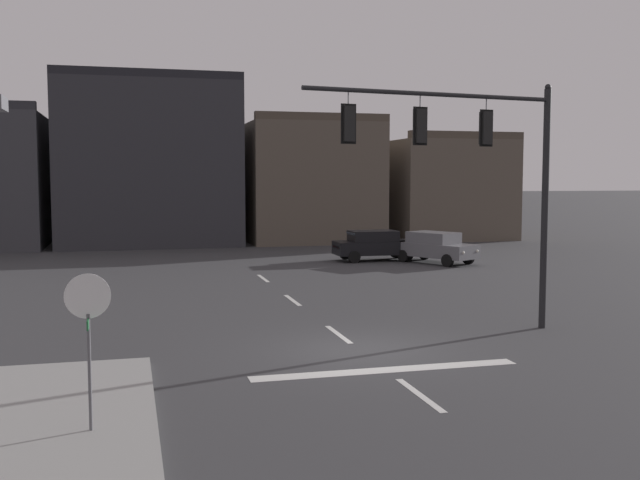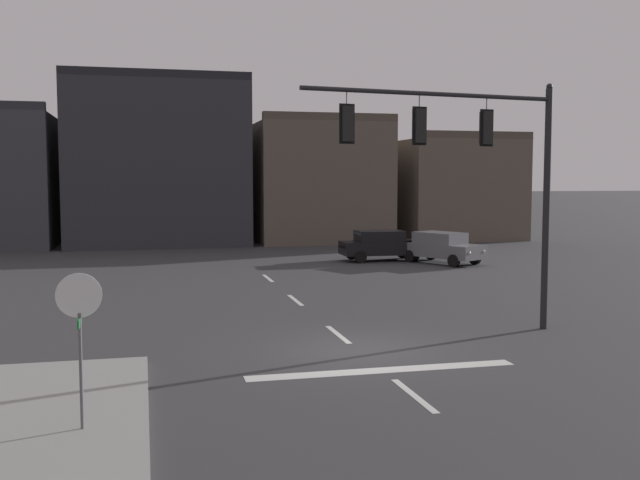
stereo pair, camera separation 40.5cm
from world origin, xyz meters
name	(u,v)px [view 2 (the right image)]	position (x,y,z in m)	size (l,w,h in m)	color
ground_plane	(358,351)	(0.00, 0.00, 0.00)	(400.00, 400.00, 0.00)	#353538
sidewalk_near_corner	(6,421)	(-7.77, -4.00, 0.07)	(5.00, 8.00, 0.15)	gray
stop_bar_paint	(383,370)	(0.00, -2.00, 0.00)	(6.40, 0.50, 0.01)	silver
lane_centreline	(338,334)	(0.00, 2.00, 0.00)	(0.16, 26.40, 0.01)	silver
signal_mast_near_side	(475,156)	(3.66, 1.03, 5.02)	(7.62, 1.20, 7.11)	black
stop_sign	(79,313)	(-6.38, -4.94, 2.14)	(0.76, 0.64, 2.83)	#56565B
car_lot_nearside	(441,247)	(9.67, 17.49, 0.86)	(3.63, 4.73, 1.61)	slate
car_lot_middle	(381,245)	(7.03, 19.37, 0.86)	(4.48, 1.96, 1.61)	black
building_row	(204,178)	(-1.13, 34.32, 4.43)	(41.73, 13.40, 11.00)	#38383D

